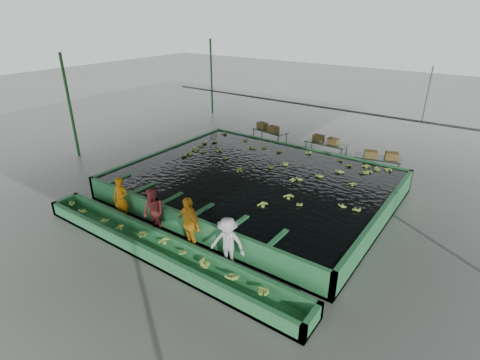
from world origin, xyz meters
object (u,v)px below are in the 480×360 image
Objects in this scene: packing_table_left at (270,138)px; box_stack_left at (268,130)px; flotation_tank at (255,184)px; box_stack_right at (381,158)px; sorting_trough at (160,249)px; worker_b at (154,212)px; worker_d at (228,243)px; worker_a at (121,199)px; worker_c at (189,224)px; packing_table_mid at (326,151)px; box_stack_mid at (325,142)px; packing_table_right at (376,166)px.

box_stack_left is at bearing -157.86° from packing_table_left.
box_stack_left reaches higher than flotation_tank.
box_stack_right is at bearing -6.85° from box_stack_left.
sorting_trough is at bearing -75.54° from box_stack_left.
worker_b reaches higher than worker_d.
worker_d is 10.69m from packing_table_left.
worker_a is at bearing 165.60° from worker_d.
packing_table_mid is (0.29, 9.45, -0.44)m from worker_c.
worker_c reaches higher than box_stack_right.
worker_a is at bearing 163.53° from sorting_trough.
worker_a is at bearing -109.78° from box_stack_mid.
worker_b reaches higher than sorting_trough.
worker_b is 9.63m from box_stack_mid.
box_stack_left is at bearing 176.93° from box_stack_mid.
sorting_trough is 5.57× the size of worker_c.
worker_d is at bearing -99.18° from packing_table_right.
worker_a reaches higher than sorting_trough.
box_stack_mid reaches higher than flotation_tank.
sorting_trough is at bearing -33.14° from worker_a.
worker_a is at bearing -122.19° from flotation_tank.
flotation_tank is 5.97m from packing_table_left.
worker_c reaches higher than box_stack_left.
flotation_tank is at bearing -63.25° from box_stack_left.
packing_table_left is at bearing 115.59° from flotation_tank.
sorting_trough is 6.36× the size of worker_a.
box_stack_right is at bearing 85.10° from worker_c.
packing_table_mid is 2.84m from box_stack_right.
sorting_trough is 5.15× the size of packing_table_left.
box_stack_left is (-2.69, 5.34, 0.43)m from flotation_tank.
worker_d is 9.54m from box_stack_mid.
worker_d is at bearing -65.06° from packing_table_left.
worker_d is at bearing -64.41° from box_stack_left.
packing_table_mid is at bearing 53.19° from worker_a.
worker_a is 0.78× the size of packing_table_mid.
packing_table_mid is 2.66m from packing_table_right.
worker_b reaches higher than worker_a.
worker_d is 0.79× the size of packing_table_mid.
packing_table_right is at bearing 39.20° from worker_a.
worker_a is 1.00× the size of worker_d.
box_stack_mid is at bearing -3.07° from box_stack_left.
packing_table_left is 1.38× the size of box_stack_left.
packing_table_right is (6.08, 8.97, -0.34)m from worker_a.
box_stack_left is at bearing 122.11° from worker_c.
worker_a is at bearing -110.14° from packing_table_mid.
worker_b reaches higher than box_stack_left.
sorting_trough is 10.34m from packing_table_right.
worker_b is at bearing 143.40° from sorting_trough.
packing_table_left is 6.15m from box_stack_right.
box_stack_right reaches higher than packing_table_left.
box_stack_right is at bearing -11.31° from packing_table_mid.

